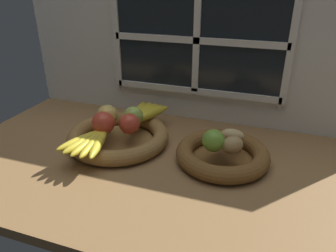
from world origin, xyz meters
The scene contains 14 objects.
ground_plane centered at (0.00, 0.00, -1.50)cm, with size 140.00×90.00×3.00cm, color olive.
back_wall centered at (0.00, 29.77, 27.88)cm, with size 140.00×4.60×55.00cm.
fruit_bowl_left centered at (-19.24, 0.28, 2.39)cm, with size 34.31×34.31×5.14cm.
fruit_bowl_right centered at (16.42, 0.28, 2.40)cm, with size 28.68×28.68×5.14cm.
apple_golden_left centered at (-24.03, 2.05, 8.78)cm, with size 7.29×7.29×7.29cm, color #DBB756.
apple_red_right centered at (-14.26, -1.11, 8.54)cm, with size 6.79×6.79×6.79cm, color #CC422D.
apple_green_back centered at (-15.61, 4.91, 8.53)cm, with size 6.79×6.79×6.79cm, color #99B74C.
apple_red_front centered at (-22.15, -4.01, 8.92)cm, with size 7.56×7.56×7.56cm, color #CC422D.
banana_bunch_front centered at (-21.96, -12.62, 6.55)cm, with size 14.42×19.29×2.83cm.
banana_bunch_back centered at (-14.99, 12.56, 6.72)cm, with size 13.11×19.76×3.16cm.
potato_back centered at (18.33, 4.48, 7.14)cm, with size 7.32×4.50×4.00cm, color tan.
potato_small centered at (19.48, -2.78, 7.73)cm, with size 6.34×4.91×5.17cm, color #A38451.
lime_near centered at (13.95, -3.43, 8.50)cm, with size 6.71×6.71×6.71cm, color #6B9E33.
chili_pepper centered at (18.01, -0.79, 6.29)cm, with size 2.30×2.30×11.30cm, color red.
Camera 1 is at (28.09, -84.78, 52.35)cm, focal length 33.85 mm.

